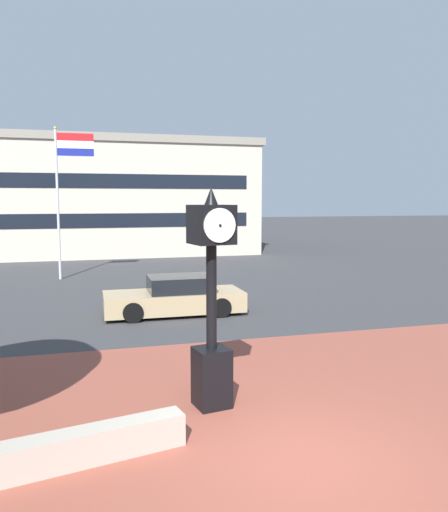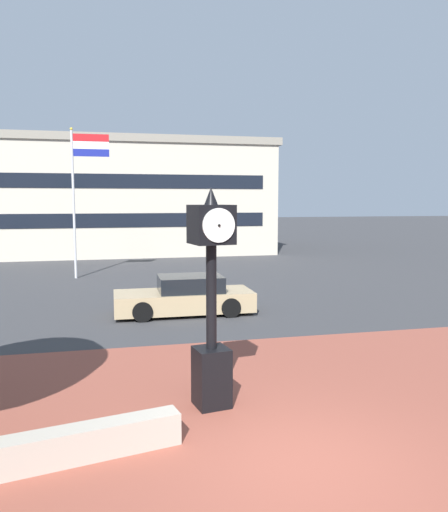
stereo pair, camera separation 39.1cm
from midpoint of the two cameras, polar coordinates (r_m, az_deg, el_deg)
The scene contains 7 objects.
ground_plane at distance 8.04m, azimuth 9.79°, elevation -21.93°, with size 200.00×200.00×0.00m, color #38383A.
plaza_brick_paving at distance 9.03m, azimuth 6.70°, elevation -18.52°, with size 44.00×10.39×0.01m, color brown.
planter_wall at distance 8.09m, azimuth -15.21°, elevation -19.87°, with size 3.20×0.40×0.50m, color #ADA393.
street_clock at distance 9.19m, azimuth -0.21°, elevation -5.23°, with size 0.80×0.85×4.02m.
car_street_mid at distance 16.97m, azimuth -3.72°, elevation -4.62°, with size 4.58×1.93×1.28m.
flagpole_primary at distance 25.36m, azimuth -15.63°, elevation 7.53°, with size 1.80×0.14×7.20m.
civic_building at distance 39.60m, azimuth -12.32°, elevation 6.49°, with size 22.66×13.41×7.98m.
Camera 2 is at (-2.61, -6.56, 3.79)m, focal length 35.50 mm.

